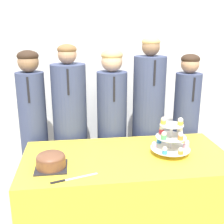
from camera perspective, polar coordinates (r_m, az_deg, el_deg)
name	(u,v)px	position (r m, az deg, el deg)	size (l,w,h in m)	color
wall_back	(108,62)	(3.08, -0.80, 10.11)	(9.00, 0.06, 2.70)	silver
table	(126,200)	(2.34, 2.81, -17.43)	(1.56, 0.76, 0.77)	yellow
round_cake	(51,160)	(2.00, -12.31, -9.53)	(0.22, 0.22, 0.12)	#232328
cake_knife	(66,180)	(1.85, -9.24, -13.49)	(0.31, 0.11, 0.01)	silver
cupcake_stand	(171,138)	(2.18, 11.96, -5.26)	(0.30, 0.30, 0.30)	silver
student_0	(34,136)	(2.68, -15.48, -4.79)	(0.25, 0.25, 1.52)	#384266
student_1	(71,135)	(2.66, -8.38, -4.71)	(0.31, 0.31, 1.57)	#384266
student_2	(112,133)	(2.68, -0.01, -4.39)	(0.28, 0.28, 1.52)	#384266
student_3	(148,129)	(2.73, 7.27, -3.35)	(0.30, 0.30, 1.63)	#384266
student_4	(185,132)	(2.87, 14.57, -3.95)	(0.25, 0.25, 1.48)	#384266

